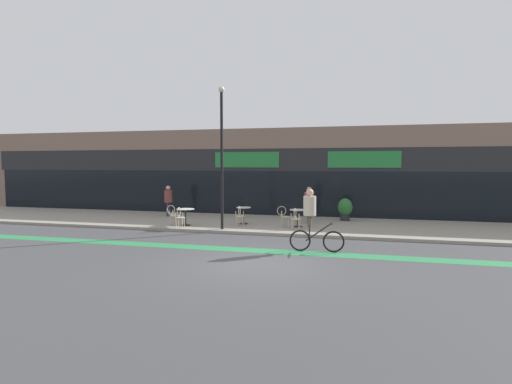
% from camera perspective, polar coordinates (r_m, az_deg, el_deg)
% --- Properties ---
extents(ground_plane, '(120.00, 120.00, 0.00)m').
position_cam_1_polar(ground_plane, '(11.75, 0.11, -10.19)').
color(ground_plane, '#424244').
extents(sidewalk_slab, '(40.00, 5.50, 0.12)m').
position_cam_1_polar(sidewalk_slab, '(18.72, 5.57, -4.69)').
color(sidewalk_slab, gray).
rests_on(sidewalk_slab, ground).
extents(storefront_facade, '(40.00, 4.06, 4.82)m').
position_cam_1_polar(storefront_facade, '(23.18, 7.38, 2.79)').
color(storefront_facade, '#7F6656').
rests_on(storefront_facade, ground).
extents(bike_lane_stripe, '(36.00, 0.70, 0.01)m').
position_cam_1_polar(bike_lane_stripe, '(13.35, 1.90, -8.45)').
color(bike_lane_stripe, '#2D844C').
rests_on(bike_lane_stripe, ground).
extents(bistro_table_0, '(0.79, 0.79, 0.75)m').
position_cam_1_polar(bistro_table_0, '(18.26, -10.03, -3.03)').
color(bistro_table_0, black).
rests_on(bistro_table_0, sidewalk_slab).
extents(bistro_table_1, '(0.68, 0.68, 0.78)m').
position_cam_1_polar(bistro_table_1, '(18.45, -1.77, -2.88)').
color(bistro_table_1, black).
rests_on(bistro_table_1, sidewalk_slab).
extents(bistro_table_2, '(0.71, 0.71, 0.77)m').
position_cam_1_polar(bistro_table_2, '(17.68, 5.98, -3.21)').
color(bistro_table_2, black).
rests_on(bistro_table_2, sidewalk_slab).
extents(cafe_chair_0_near, '(0.43, 0.59, 0.90)m').
position_cam_1_polar(cafe_chair_0_near, '(17.70, -10.85, -3.36)').
color(cafe_chair_0_near, beige).
rests_on(cafe_chair_0_near, sidewalk_slab).
extents(cafe_chair_0_side, '(0.58, 0.42, 0.90)m').
position_cam_1_polar(cafe_chair_0_side, '(18.53, -11.79, -3.04)').
color(cafe_chair_0_side, beige).
rests_on(cafe_chair_0_side, sidewalk_slab).
extents(cafe_chair_1_near, '(0.44, 0.59, 0.90)m').
position_cam_1_polar(cafe_chair_1_near, '(17.85, -2.30, -3.22)').
color(cafe_chair_1_near, beige).
rests_on(cafe_chair_1_near, sidewalk_slab).
extents(cafe_chair_2_near, '(0.42, 0.59, 0.90)m').
position_cam_1_polar(cafe_chair_2_near, '(17.07, 5.66, -3.58)').
color(cafe_chair_2_near, beige).
rests_on(cafe_chair_2_near, sidewalk_slab).
extents(cafe_chair_2_side, '(0.60, 0.45, 0.90)m').
position_cam_1_polar(cafe_chair_2_side, '(17.77, 3.98, -3.27)').
color(cafe_chair_2_side, beige).
rests_on(cafe_chair_2_side, sidewalk_slab).
extents(planter_pot, '(0.71, 0.71, 1.09)m').
position_cam_1_polar(planter_pot, '(19.97, 12.61, -2.32)').
color(planter_pot, '#232326').
rests_on(planter_pot, sidewalk_slab).
extents(lamp_post, '(0.26, 0.26, 5.99)m').
position_cam_1_polar(lamp_post, '(16.90, -4.91, 6.19)').
color(lamp_post, black).
rests_on(lamp_post, sidewalk_slab).
extents(cyclist_0, '(1.80, 0.51, 2.08)m').
position_cam_1_polar(cyclist_0, '(13.26, 7.98, -3.46)').
color(cyclist_0, black).
rests_on(cyclist_0, ground).
extents(pedestrian_near_end, '(0.54, 0.54, 1.70)m').
position_cam_1_polar(pedestrian_near_end, '(18.90, 7.59, -1.35)').
color(pedestrian_near_end, black).
rests_on(pedestrian_near_end, sidewalk_slab).
extents(pedestrian_far_end, '(0.44, 0.44, 1.62)m').
position_cam_1_polar(pedestrian_far_end, '(21.65, -12.42, -0.86)').
color(pedestrian_far_end, '#382D47').
rests_on(pedestrian_far_end, sidewalk_slab).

